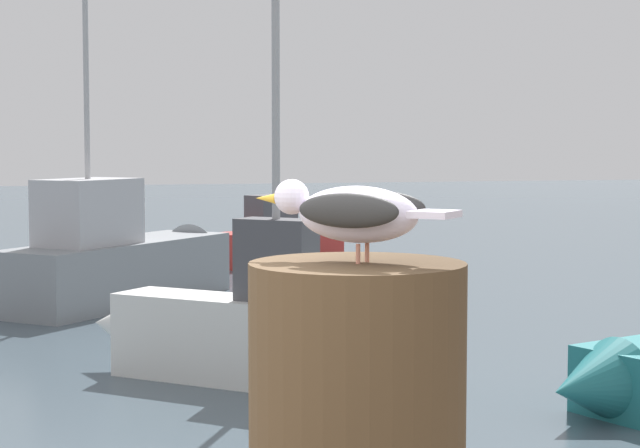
% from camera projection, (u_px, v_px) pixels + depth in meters
% --- Properties ---
extents(seagull, '(0.32, 0.30, 0.14)m').
position_uv_depth(seagull, '(354.00, 212.00, 1.96)').
color(seagull, tan).
rests_on(seagull, mooring_post).
extents(boat_grey, '(4.33, 4.48, 4.55)m').
position_uv_depth(boat_grey, '(132.00, 259.00, 17.06)').
color(boat_grey, gray).
rests_on(boat_grey, ground_plane).
extents(boat_white, '(2.80, 2.69, 4.55)m').
position_uv_depth(boat_white, '(231.00, 328.00, 11.31)').
color(boat_white, silver).
rests_on(boat_white, ground_plane).
extents(boat_red, '(3.51, 2.72, 1.37)m').
position_uv_depth(boat_red, '(286.00, 240.00, 22.54)').
color(boat_red, '#B72D28').
rests_on(boat_red, ground_plane).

